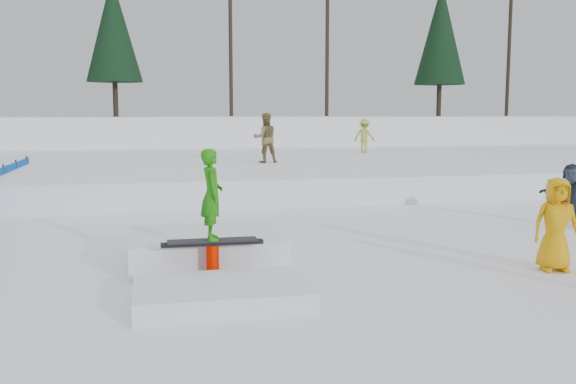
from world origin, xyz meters
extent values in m
plane|color=white|center=(0.00, 0.00, 0.00)|extent=(120.00, 120.00, 0.00)
cube|color=white|center=(0.00, 30.00, 1.20)|extent=(60.00, 14.00, 2.40)
cube|color=white|center=(0.00, 16.00, 0.40)|extent=(50.00, 18.00, 0.80)
cylinder|color=black|center=(-6.50, 10.40, 0.55)|extent=(0.05, 0.05, 1.10)
cylinder|color=black|center=(-6.50, 12.30, 0.55)|extent=(0.05, 0.05, 1.10)
cylinder|color=black|center=(-6.50, 14.20, 0.55)|extent=(0.05, 0.05, 1.10)
cylinder|color=black|center=(-4.00, 28.50, 3.40)|extent=(0.30, 0.30, 2.00)
cone|color=black|center=(-4.00, 28.50, 7.38)|extent=(3.20, 3.20, 5.95)
cylinder|color=black|center=(3.00, 30.50, 7.15)|extent=(0.24, 0.24, 9.50)
cylinder|color=black|center=(9.00, 29.50, 6.40)|extent=(0.24, 0.24, 8.00)
cylinder|color=black|center=(16.00, 28.00, 3.40)|extent=(0.30, 0.30, 2.00)
cone|color=black|center=(16.00, 28.00, 7.55)|extent=(3.20, 3.20, 6.30)
cylinder|color=black|center=(22.00, 30.00, 7.65)|extent=(0.24, 0.24, 10.50)
imported|color=brown|center=(2.04, 13.08, 1.72)|extent=(0.93, 0.74, 1.83)
imported|color=#A3B23B|center=(7.58, 17.96, 1.58)|extent=(1.14, 1.09, 1.56)
imported|color=#DB9705|center=(4.50, -0.87, 0.80)|extent=(0.87, 0.66, 1.59)
imported|color=#202A3A|center=(7.45, 2.81, 0.74)|extent=(1.33, 1.23, 1.48)
cube|color=white|center=(-1.24, 0.89, 0.27)|extent=(2.60, 2.20, 0.54)
cube|color=white|center=(-1.24, -1.61, 0.15)|extent=(2.40, 1.60, 0.30)
cylinder|color=red|center=(-1.24, -0.41, 0.03)|extent=(0.44, 0.44, 0.06)
cylinder|color=red|center=(-1.24, -0.41, 0.30)|extent=(0.20, 0.20, 0.60)
cube|color=black|center=(-1.24, -0.41, 0.63)|extent=(1.60, 0.16, 0.06)
cube|color=black|center=(-1.24, -0.41, 0.68)|extent=(1.40, 0.28, 0.03)
imported|color=#1C800B|center=(-1.24, -0.41, 1.40)|extent=(0.34, 0.52, 1.42)
camera|label=1|loc=(-2.17, -10.31, 2.68)|focal=40.00mm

